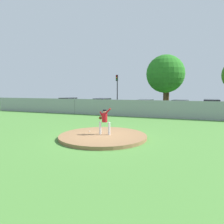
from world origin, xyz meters
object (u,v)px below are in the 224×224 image
object	(u,v)px
traffic_light_near	(117,86)
parked_car_white	(180,107)
parked_car_burgundy	(68,104)
parked_car_teal	(102,105)
pitcher_youth	(104,119)
parked_car_champagne	(211,107)
baseball	(90,131)
parked_car_slate	(145,106)

from	to	relation	value
traffic_light_near	parked_car_white	bearing A→B (deg)	-25.95
traffic_light_near	parked_car_burgundy	bearing A→B (deg)	-144.60
parked_car_teal	parked_car_burgundy	xyz separation A→B (m)	(-5.16, -0.51, 0.02)
pitcher_youth	traffic_light_near	bearing A→B (deg)	106.83
parked_car_white	parked_car_burgundy	size ratio (longest dim) A/B	1.03
parked_car_teal	parked_car_champagne	size ratio (longest dim) A/B	0.94
baseball	parked_car_slate	distance (m)	14.18
parked_car_burgundy	traffic_light_near	xyz separation A→B (m)	(6.03, 4.29, 2.65)
pitcher_youth	parked_car_burgundy	xyz separation A→B (m)	(-11.66, 14.32, -0.28)
baseball	parked_car_teal	bearing A→B (deg)	110.19
pitcher_youth	traffic_light_near	size ratio (longest dim) A/B	0.31
baseball	parked_car_teal	size ratio (longest dim) A/B	0.02
pitcher_youth	parked_car_slate	bearing A→B (deg)	91.76
pitcher_youth	parked_car_slate	distance (m)	14.50
parked_car_burgundy	traffic_light_near	bearing A→B (deg)	35.40
parked_car_champagne	parked_car_white	bearing A→B (deg)	-167.51
baseball	parked_car_teal	xyz separation A→B (m)	(-5.33, 14.50, 0.58)
pitcher_youth	parked_car_slate	xyz separation A→B (m)	(-0.45, 14.49, -0.32)
baseball	parked_car_teal	distance (m)	15.46
parked_car_teal	baseball	bearing A→B (deg)	-69.81
pitcher_youth	parked_car_champagne	world-z (taller)	pitcher_youth
parked_car_slate	traffic_light_near	world-z (taller)	traffic_light_near
baseball	parked_car_champagne	size ratio (longest dim) A/B	0.02
parked_car_teal	parked_car_slate	distance (m)	6.06
parked_car_slate	traffic_light_near	distance (m)	7.15
traffic_light_near	pitcher_youth	bearing A→B (deg)	-73.17
parked_car_slate	parked_car_champagne	world-z (taller)	parked_car_champagne
parked_car_teal	traffic_light_near	world-z (taller)	traffic_light_near
parked_car_white	traffic_light_near	bearing A→B (deg)	154.05
parked_car_burgundy	parked_car_teal	bearing A→B (deg)	5.65
parked_car_slate	parked_car_teal	bearing A→B (deg)	176.76
parked_car_teal	traffic_light_near	xyz separation A→B (m)	(0.87, 3.78, 2.68)
parked_car_white	parked_car_champagne	xyz separation A→B (m)	(3.38, 0.75, 0.03)
parked_car_white	parked_car_champagne	distance (m)	3.46
baseball	parked_car_champagne	distance (m)	16.68
parked_car_slate	traffic_light_near	xyz separation A→B (m)	(-5.18, 4.12, 2.70)
baseball	parked_car_burgundy	bearing A→B (deg)	126.88
parked_car_teal	parked_car_burgundy	distance (m)	5.19
parked_car_white	parked_car_burgundy	bearing A→B (deg)	178.88
parked_car_teal	parked_car_slate	world-z (taller)	parked_car_teal
parked_car_slate	traffic_light_near	size ratio (longest dim) A/B	0.87
parked_car_white	parked_car_burgundy	world-z (taller)	parked_car_burgundy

